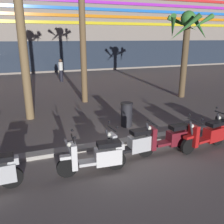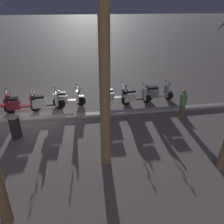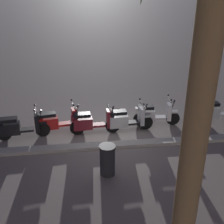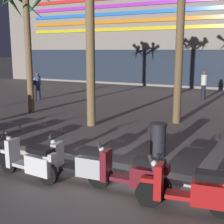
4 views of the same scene
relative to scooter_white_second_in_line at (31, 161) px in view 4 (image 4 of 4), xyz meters
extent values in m
plane|color=slate|center=(1.70, 0.96, -0.45)|extent=(200.00, 200.00, 0.00)
cube|color=#ADA89E|center=(1.70, 1.40, -0.39)|extent=(60.00, 0.36, 0.12)
cylinder|color=black|center=(-0.78, 0.06, -0.19)|extent=(0.53, 0.14, 0.52)
cylinder|color=black|center=(0.50, -0.04, -0.19)|extent=(0.53, 0.14, 0.52)
cube|color=silver|center=(-0.19, 0.01, -0.13)|extent=(0.62, 0.32, 0.08)
cube|color=white|center=(0.28, -0.02, -0.03)|extent=(0.70, 0.37, 0.43)
cube|color=black|center=(0.30, -0.02, 0.31)|extent=(0.62, 0.34, 0.12)
cube|color=white|center=(-0.60, 0.04, 0.10)|extent=(0.16, 0.35, 0.66)
cube|color=white|center=(-0.78, 0.06, 0.10)|extent=(0.33, 0.18, 0.08)
cylinder|color=#333338|center=(-0.68, 0.05, 0.25)|extent=(0.29, 0.09, 0.69)
cylinder|color=black|center=(-0.60, 0.04, 0.57)|extent=(0.08, 0.56, 0.04)
sphere|color=white|center=(-0.70, 0.05, 0.43)|extent=(0.12, 0.12, 0.12)
cube|color=silver|center=(0.58, -0.04, 0.21)|extent=(0.25, 0.22, 0.16)
sphere|color=black|center=(-0.60, -0.20, 0.69)|extent=(0.07, 0.07, 0.07)
sphere|color=black|center=(-0.56, 0.28, 0.69)|extent=(0.07, 0.07, 0.07)
cylinder|color=black|center=(0.34, 0.29, -0.19)|extent=(0.53, 0.14, 0.52)
cylinder|color=black|center=(1.61, 0.39, -0.19)|extent=(0.53, 0.14, 0.52)
cube|color=black|center=(0.93, 0.33, -0.13)|extent=(0.62, 0.33, 0.08)
cube|color=silver|center=(1.39, 0.37, -0.01)|extent=(0.70, 0.37, 0.44)
cube|color=black|center=(1.41, 0.37, 0.34)|extent=(0.62, 0.35, 0.12)
cube|color=silver|center=(0.52, 0.30, 0.10)|extent=(0.17, 0.35, 0.66)
cube|color=silver|center=(0.34, 0.29, 0.10)|extent=(0.33, 0.19, 0.08)
cylinder|color=#333338|center=(0.44, 0.29, 0.25)|extent=(0.29, 0.09, 0.69)
cylinder|color=black|center=(0.52, 0.30, 0.57)|extent=(0.09, 0.56, 0.04)
sphere|color=white|center=(0.42, 0.29, 0.43)|extent=(0.12, 0.12, 0.12)
cube|color=black|center=(1.69, 0.40, 0.24)|extent=(0.26, 0.22, 0.16)
sphere|color=black|center=(0.56, 0.06, 0.69)|extent=(0.07, 0.07, 0.07)
sphere|color=black|center=(0.52, 0.54, 0.69)|extent=(0.07, 0.07, 0.07)
cylinder|color=black|center=(1.57, 0.33, -0.19)|extent=(0.52, 0.12, 0.52)
cylinder|color=black|center=(2.91, 0.39, -0.19)|extent=(0.52, 0.12, 0.52)
cube|color=maroon|center=(2.19, 0.36, -0.13)|extent=(0.61, 0.30, 0.08)
cube|color=maroon|center=(2.69, 0.38, -0.03)|extent=(0.69, 0.35, 0.43)
cube|color=black|center=(2.71, 0.38, 0.32)|extent=(0.61, 0.32, 0.12)
cube|color=maroon|center=(1.75, 0.34, 0.10)|extent=(0.15, 0.35, 0.66)
cube|color=maroon|center=(1.57, 0.33, 0.10)|extent=(0.33, 0.17, 0.08)
cylinder|color=#333338|center=(1.67, 0.33, 0.25)|extent=(0.29, 0.08, 0.69)
cylinder|color=black|center=(1.75, 0.34, 0.57)|extent=(0.06, 0.56, 0.04)
sphere|color=white|center=(1.65, 0.33, 0.43)|extent=(0.12, 0.12, 0.12)
cube|color=maroon|center=(2.99, 0.39, 0.22)|extent=(0.25, 0.21, 0.16)
cylinder|color=black|center=(2.83, 0.04, -0.19)|extent=(0.53, 0.18, 0.52)
cylinder|color=black|center=(4.15, 0.24, -0.19)|extent=(0.53, 0.18, 0.52)
cube|color=red|center=(3.44, 0.13, -0.13)|extent=(0.64, 0.37, 0.08)
cube|color=red|center=(3.93, 0.21, -0.02)|extent=(0.72, 0.42, 0.43)
cube|color=black|center=(3.95, 0.21, 0.32)|extent=(0.64, 0.39, 0.12)
cube|color=red|center=(3.01, 0.07, 0.10)|extent=(0.19, 0.36, 0.66)
cube|color=red|center=(2.83, 0.04, 0.10)|extent=(0.34, 0.21, 0.08)
cylinder|color=#333338|center=(2.93, 0.06, 0.25)|extent=(0.29, 0.11, 0.69)
cylinder|color=black|center=(3.01, 0.07, 0.57)|extent=(0.12, 0.56, 0.04)
sphere|color=white|center=(2.91, 0.05, 0.43)|extent=(0.12, 0.12, 0.12)
sphere|color=black|center=(3.07, -0.17, 0.69)|extent=(0.07, 0.07, 0.07)
sphere|color=black|center=(2.99, 0.31, 0.69)|extent=(0.07, 0.07, 0.07)
cylinder|color=black|center=(4.13, 0.36, -0.19)|extent=(0.53, 0.15, 0.52)
cube|color=black|center=(4.13, 0.36, 0.10)|extent=(0.33, 0.19, 0.08)
cylinder|color=olive|center=(-5.36, 6.11, 2.35)|extent=(0.30, 0.30, 5.60)
cone|color=#286B2D|center=(-4.65, 6.09, 4.62)|extent=(0.31, 1.61, 1.48)
cone|color=#286B2D|center=(-5.82, 6.66, 4.63)|extent=(1.42, 1.26, 1.46)
cone|color=#286B2D|center=(-6.07, 6.03, 4.63)|extent=(0.46, 1.64, 1.47)
cylinder|color=brown|center=(1.47, 7.10, 2.57)|extent=(0.32, 0.32, 6.05)
cylinder|color=olive|center=(-1.45, 5.15, 2.60)|extent=(0.34, 0.34, 6.10)
cylinder|color=black|center=(1.29, 13.89, -0.01)|extent=(0.26, 0.26, 0.88)
cylinder|color=silver|center=(1.29, 13.89, 0.75)|extent=(0.34, 0.34, 0.63)
sphere|color=brown|center=(1.29, 13.89, 1.18)|extent=(0.24, 0.24, 0.24)
cylinder|color=#2D3351|center=(-7.66, 9.36, -0.03)|extent=(0.26, 0.26, 0.83)
cylinder|color=#2D4C8C|center=(-7.66, 9.36, 0.68)|extent=(0.34, 0.34, 0.59)
sphere|color=brown|center=(-7.66, 9.36, 1.09)|extent=(0.23, 0.23, 0.23)
cube|color=black|center=(-7.76, 9.16, 0.59)|extent=(0.20, 0.18, 0.28)
cylinder|color=#232328|center=(2.07, 2.87, 0.00)|extent=(0.44, 0.44, 0.90)
cylinder|color=black|center=(2.07, 2.87, 0.47)|extent=(0.48, 0.48, 0.06)
camera|label=1|loc=(-1.58, -5.31, 2.91)|focal=38.66mm
camera|label=2|loc=(-0.59, 11.61, 4.76)|focal=36.11mm
camera|label=3|loc=(2.81, 10.00, 4.91)|focal=47.72mm
camera|label=4|loc=(4.63, -5.09, 2.48)|focal=49.08mm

